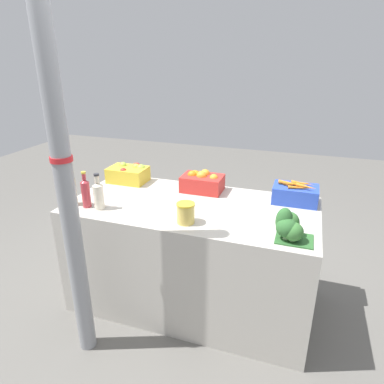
# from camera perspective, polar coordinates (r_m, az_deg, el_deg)

# --- Properties ---
(ground_plane) EXTENTS (10.00, 10.00, 0.00)m
(ground_plane) POSITION_cam_1_polar(r_m,az_deg,el_deg) (2.98, 0.00, -17.34)
(ground_plane) COLOR #605E59
(market_table) EXTENTS (1.81, 0.89, 0.86)m
(market_table) POSITION_cam_1_polar(r_m,az_deg,el_deg) (2.73, 0.00, -10.35)
(market_table) COLOR #B7B2A8
(market_table) RESTS_ON ground_plane
(support_pole) EXTENTS (0.13, 0.13, 2.51)m
(support_pole) POSITION_cam_1_polar(r_m,az_deg,el_deg) (2.07, -20.61, 2.74)
(support_pole) COLOR gray
(support_pole) RESTS_ON ground_plane
(apple_crate) EXTENTS (0.32, 0.22, 0.16)m
(apple_crate) POSITION_cam_1_polar(r_m,az_deg,el_deg) (3.02, -10.48, 3.09)
(apple_crate) COLOR gold
(apple_crate) RESTS_ON market_table
(orange_crate) EXTENTS (0.32, 0.22, 0.17)m
(orange_crate) POSITION_cam_1_polar(r_m,az_deg,el_deg) (2.77, 1.66, 1.72)
(orange_crate) COLOR red
(orange_crate) RESTS_ON market_table
(carrot_crate) EXTENTS (0.32, 0.22, 0.17)m
(carrot_crate) POSITION_cam_1_polar(r_m,az_deg,el_deg) (2.66, 16.85, -0.24)
(carrot_crate) COLOR #2847B7
(carrot_crate) RESTS_ON market_table
(broccoli_pile) EXTENTS (0.23, 0.19, 0.19)m
(broccoli_pile) POSITION_cam_1_polar(r_m,az_deg,el_deg) (2.12, 15.79, -5.51)
(broccoli_pile) COLOR #2D602D
(broccoli_pile) RESTS_ON market_table
(juice_bottle_amber) EXTENTS (0.07, 0.07, 0.28)m
(juice_bottle_amber) POSITION_cam_1_polar(r_m,az_deg,el_deg) (2.64, -19.51, 0.43)
(juice_bottle_amber) COLOR gold
(juice_bottle_amber) RESTS_ON market_table
(juice_bottle_ruby) EXTENTS (0.06, 0.06, 0.27)m
(juice_bottle_ruby) POSITION_cam_1_polar(r_m,az_deg,el_deg) (2.57, -17.29, -0.04)
(juice_bottle_ruby) COLOR #B2333D
(juice_bottle_ruby) RESTS_ON market_table
(juice_bottle_cloudy) EXTENTS (0.07, 0.07, 0.27)m
(juice_bottle_cloudy) POSITION_cam_1_polar(r_m,az_deg,el_deg) (2.51, -15.32, -0.41)
(juice_bottle_cloudy) COLOR beige
(juice_bottle_cloudy) RESTS_ON market_table
(pickle_jar) EXTENTS (0.12, 0.12, 0.14)m
(pickle_jar) POSITION_cam_1_polar(r_m,az_deg,el_deg) (2.23, -1.06, -3.52)
(pickle_jar) COLOR #DBBC56
(pickle_jar) RESTS_ON market_table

